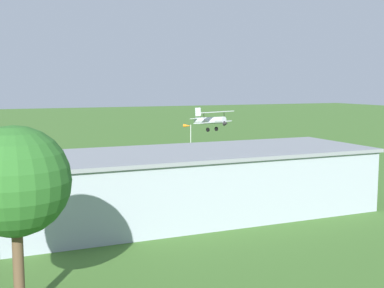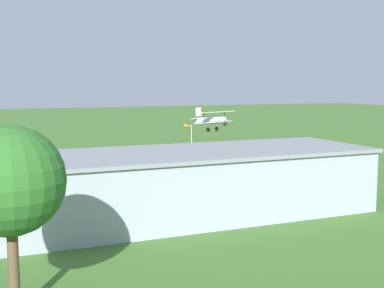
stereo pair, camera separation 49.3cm
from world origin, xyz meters
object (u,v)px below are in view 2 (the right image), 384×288
(person_by_parked_cars, at_px, (282,177))
(windsock, at_px, (188,128))
(person_near_hangar_door, at_px, (257,174))
(tree_behind_hangar_left, at_px, (10,182))
(car_green, at_px, (3,194))
(hangar, at_px, (190,183))
(biplane, at_px, (211,120))

(person_by_parked_cars, xyz_separation_m, windsock, (2.16, -27.16, 4.38))
(person_near_hangar_door, bearing_deg, windsock, -89.41)
(person_near_hangar_door, bearing_deg, tree_behind_hangar_left, 42.02)
(car_green, bearing_deg, windsock, -143.91)
(hangar, xyz_separation_m, biplane, (-13.38, -23.83, 4.36))
(tree_behind_hangar_left, bearing_deg, person_near_hangar_door, -137.98)
(hangar, xyz_separation_m, car_green, (17.00, -13.88, -2.46))
(person_near_hangar_door, xyz_separation_m, person_by_parked_cars, (-1.91, 3.12, -0.04))
(person_by_parked_cars, distance_m, windsock, 27.59)
(biplane, bearing_deg, person_by_parked_cars, 106.00)
(tree_behind_hangar_left, xyz_separation_m, windsock, (-32.68, -53.69, -2.55))
(car_green, height_order, person_by_parked_cars, person_by_parked_cars)
(tree_behind_hangar_left, height_order, windsock, tree_behind_hangar_left)
(person_near_hangar_door, distance_m, windsock, 24.42)
(person_near_hangar_door, xyz_separation_m, tree_behind_hangar_left, (32.92, 29.66, 6.89))
(biplane, height_order, tree_behind_hangar_left, tree_behind_hangar_left)
(car_green, bearing_deg, hangar, 140.76)
(car_green, distance_m, tree_behind_hangar_left, 31.05)
(tree_behind_hangar_left, bearing_deg, car_green, -91.00)
(tree_behind_hangar_left, bearing_deg, person_by_parked_cars, -142.70)
(person_near_hangar_door, relative_size, person_by_parked_cars, 1.05)
(tree_behind_hangar_left, bearing_deg, biplane, -127.55)
(biplane, xyz_separation_m, person_near_hangar_door, (-2.01, 10.55, -6.76))
(hangar, distance_m, tree_behind_hangar_left, 24.41)
(hangar, bearing_deg, car_green, -39.24)
(hangar, distance_m, biplane, 27.67)
(hangar, distance_m, person_near_hangar_door, 20.47)
(hangar, height_order, person_near_hangar_door, hangar)
(hangar, distance_m, car_green, 22.08)
(hangar, height_order, person_by_parked_cars, hangar)
(person_near_hangar_door, relative_size, windsock, 0.29)
(biplane, xyz_separation_m, person_by_parked_cars, (-3.92, 13.67, -6.80))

